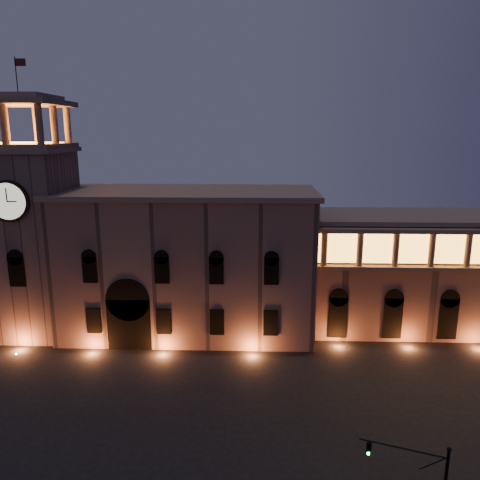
{
  "coord_description": "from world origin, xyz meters",
  "views": [
    {
      "loc": [
        6.23,
        -32.87,
        24.34
      ],
      "look_at": [
        4.58,
        16.0,
        12.97
      ],
      "focal_mm": 35.0,
      "sensor_mm": 36.0,
      "label": 1
    }
  ],
  "objects": [
    {
      "name": "colonnade_wing",
      "position": [
        32.0,
        23.92,
        7.33
      ],
      "size": [
        40.6,
        11.5,
        14.5
      ],
      "color": "brown",
      "rests_on": "ground"
    },
    {
      "name": "clock_tower",
      "position": [
        -20.5,
        20.98,
        12.5
      ],
      "size": [
        9.8,
        9.8,
        32.4
      ],
      "color": "#78594E",
      "rests_on": "ground"
    },
    {
      "name": "government_building",
      "position": [
        -2.08,
        21.93,
        8.77
      ],
      "size": [
        30.8,
        12.8,
        17.6
      ],
      "color": "#78594E",
      "rests_on": "ground"
    },
    {
      "name": "ground",
      "position": [
        0.0,
        0.0,
        0.0
      ],
      "size": [
        160.0,
        160.0,
        0.0
      ],
      "primitive_type": "plane",
      "color": "black",
      "rests_on": "ground"
    }
  ]
}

